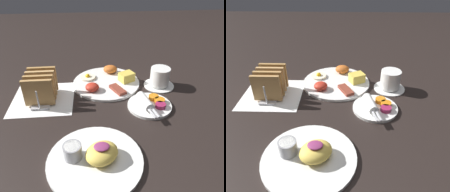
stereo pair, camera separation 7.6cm
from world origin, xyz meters
The scene contains 7 objects.
ground_plane centered at (0.00, 0.00, 0.00)m, with size 3.00×3.00×0.00m, color black.
napkin_flat centered at (-0.20, 0.10, 0.00)m, with size 0.22×0.22×0.00m.
plate_breakfast centered at (0.04, 0.19, 0.01)m, with size 0.27×0.27×0.05m.
plate_condiments centered at (0.18, 0.01, 0.01)m, with size 0.15×0.17×0.04m.
plate_foreground centered at (-0.02, -0.21, 0.01)m, with size 0.25×0.25×0.06m.
toast_rack centered at (-0.20, 0.10, 0.05)m, with size 0.10×0.15×0.10m.
coffee_cup centered at (0.25, 0.15, 0.04)m, with size 0.12×0.12×0.08m.
Camera 1 is at (-0.01, -0.59, 0.45)m, focal length 35.00 mm.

